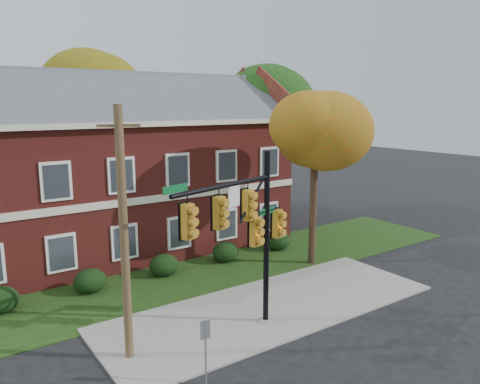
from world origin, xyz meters
TOP-DOWN VIEW (x-y plane):
  - ground at (0.00, 0.00)m, footprint 120.00×120.00m
  - sidewalk at (0.00, 1.00)m, footprint 14.00×5.00m
  - grass_strip at (0.00, 6.00)m, footprint 30.00×6.00m
  - apartment_building at (-2.00, 11.95)m, footprint 18.80×8.80m
  - hedge_far_left at (-9.00, 6.70)m, footprint 1.40×1.26m
  - hedge_left at (-5.50, 6.70)m, footprint 1.40×1.26m
  - hedge_center at (-2.00, 6.70)m, footprint 1.40×1.26m
  - hedge_right at (1.50, 6.70)m, footprint 1.40×1.26m
  - hedge_far_right at (5.00, 6.70)m, footprint 1.40×1.26m
  - tree_near_right at (5.22, 3.87)m, footprint 4.50×4.25m
  - tree_right_rear at (9.31, 12.81)m, footprint 6.30×5.95m
  - tree_far_rear at (-0.66, 19.79)m, footprint 6.84×6.46m
  - traffic_signal at (-2.11, -0.21)m, footprint 5.59×1.80m
  - utility_pole at (-6.12, 0.66)m, footprint 1.20×0.55m
  - sign_post at (-4.85, -2.00)m, footprint 0.30×0.06m

SIDE VIEW (x-z plane):
  - ground at x=0.00m, z-range 0.00..0.00m
  - grass_strip at x=0.00m, z-range 0.00..0.04m
  - sidewalk at x=0.00m, z-range 0.00..0.08m
  - hedge_far_left at x=-9.00m, z-range 0.00..1.05m
  - hedge_left at x=-5.50m, z-range 0.00..1.05m
  - hedge_center at x=-2.00m, z-range 0.00..1.05m
  - hedge_right at x=1.50m, z-range 0.00..1.05m
  - hedge_far_right at x=5.00m, z-range 0.00..1.05m
  - sign_post at x=-4.85m, z-range 0.36..2.39m
  - traffic_signal at x=-2.11m, z-range 0.78..7.23m
  - utility_pole at x=-6.12m, z-range 0.06..8.13m
  - apartment_building at x=-2.00m, z-range 0.12..9.86m
  - tree_near_right at x=5.22m, z-range 2.38..10.96m
  - tree_right_rear at x=9.31m, z-range 2.81..13.43m
  - tree_far_rear at x=-0.66m, z-range 3.08..14.60m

